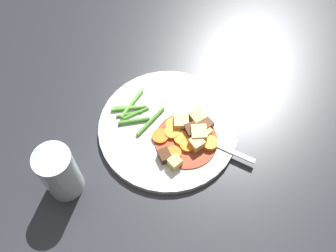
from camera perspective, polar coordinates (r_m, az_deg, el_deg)
The scene contains 28 objects.
ground_plane at distance 0.79m, azimuth 0.00°, elevation -0.51°, with size 3.00×3.00×0.00m, color #26282D.
dinner_plate at distance 0.79m, azimuth 0.00°, elevation -0.26°, with size 0.28×0.28×0.01m, color white.
stew_sauce at distance 0.76m, azimuth 2.72°, elevation -2.11°, with size 0.13×0.13×0.00m, color #93381E.
carrot_slice_0 at distance 0.76m, azimuth -1.16°, elevation -1.55°, with size 0.03×0.03×0.01m, color orange.
carrot_slice_1 at distance 0.77m, azimuth 0.58°, elevation -0.95°, with size 0.03×0.03×0.01m, color orange.
carrot_slice_2 at distance 0.75m, azimuth 0.85°, elevation -4.12°, with size 0.03×0.03×0.01m, color orange.
carrot_slice_3 at distance 0.76m, azimuth 6.19°, elevation -2.57°, with size 0.03×0.03×0.01m, color orange.
carrot_slice_4 at distance 0.76m, azimuth 2.93°, elevation -2.83°, with size 0.03×0.03×0.01m, color orange.
carrot_slice_5 at distance 0.76m, azimuth 2.06°, elevation -1.78°, with size 0.03×0.03×0.01m, color orange.
carrot_slice_6 at distance 0.78m, azimuth 0.89°, elevation 0.02°, with size 0.03×0.03×0.01m, color orange.
potato_chunk_0 at distance 0.73m, azimuth 1.00°, elevation -5.43°, with size 0.02×0.02×0.02m, color #DBBC6B.
potato_chunk_1 at distance 0.77m, azimuth 1.98°, elevation 0.57°, with size 0.03×0.03×0.02m, color #E5CC7A.
potato_chunk_2 at distance 0.75m, azimuth 4.28°, elevation -2.62°, with size 0.02×0.02×0.02m, color #E5CC7A.
potato_chunk_3 at distance 0.76m, azimuth 4.59°, elevation -1.20°, with size 0.03×0.03×0.03m, color #E5CC7A.
potato_chunk_4 at distance 0.77m, azimuth 5.55°, elevation -0.94°, with size 0.02×0.02×0.02m, color #E5CC7A.
potato_chunk_5 at distance 0.78m, azimuth 4.40°, elevation 1.24°, with size 0.03×0.03×0.02m, color #DBBC6B.
meat_chunk_0 at distance 0.77m, azimuth 3.63°, elevation -0.64°, with size 0.03×0.03×0.02m, color #56331E.
meat_chunk_1 at distance 0.77m, azimuth 5.52°, elevation 0.11°, with size 0.02×0.03×0.02m, color brown.
meat_chunk_2 at distance 0.74m, azimuth -0.50°, elevation -4.43°, with size 0.02×0.03×0.02m, color #4C2B19.
green_bean_0 at distance 0.80m, azimuth -5.80°, elevation 1.78°, with size 0.01×0.01×0.05m, color #4C8E33.
green_bean_1 at distance 0.78m, azimuth -2.61°, elevation 0.70°, with size 0.01×0.01×0.08m, color #4C8E33.
green_bean_2 at distance 0.80m, azimuth -5.74°, elevation 2.77°, with size 0.01×0.01×0.06m, color #599E38.
green_bean_3 at distance 0.81m, azimuth -5.40°, elevation 3.34°, with size 0.01×0.01×0.08m, color #66AD42.
green_bean_4 at distance 0.79m, azimuth -5.05°, elevation 0.77°, with size 0.01×0.01×0.06m, color #4C8E33.
green_bean_5 at distance 0.80m, azimuth -4.77°, elevation 1.91°, with size 0.01×0.01×0.06m, color #599E38.
green_bean_6 at distance 0.80m, azimuth -5.81°, elevation 2.62°, with size 0.01×0.01×0.07m, color #599E38.
fork at distance 0.77m, azimuth 6.35°, elevation -2.37°, with size 0.17×0.08×0.00m.
water_glass at distance 0.71m, azimuth -15.82°, elevation -6.69°, with size 0.07×0.07×0.12m, color silver.
Camera 1 is at (0.30, -0.26, 0.69)m, focal length 41.04 mm.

